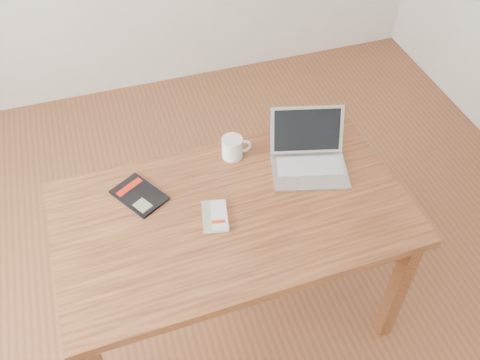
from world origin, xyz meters
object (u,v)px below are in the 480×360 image
object	(u,v)px
black_guidebook	(139,195)
coffee_mug	(233,147)
desk	(233,225)
white_guidebook	(215,216)
laptop	(309,156)

from	to	relation	value
black_guidebook	coffee_mug	bearing A→B (deg)	-16.95
desk	coffee_mug	xyz separation A→B (m)	(0.09, 0.30, 0.14)
desk	coffee_mug	bearing A→B (deg)	70.65
white_guidebook	laptop	world-z (taller)	laptop
desk	coffee_mug	size ratio (longest dim) A/B	10.89
white_guidebook	black_guidebook	bearing A→B (deg)	153.96
white_guidebook	black_guidebook	size ratio (longest dim) A/B	0.68
desk	black_guidebook	world-z (taller)	black_guidebook
laptop	coffee_mug	size ratio (longest dim) A/B	2.90
laptop	coffee_mug	world-z (taller)	laptop
desk	laptop	size ratio (longest dim) A/B	3.76
white_guidebook	black_guidebook	xyz separation A→B (m)	(-0.26, 0.20, -0.00)
desk	black_guidebook	size ratio (longest dim) A/B	5.56
black_guidebook	coffee_mug	distance (m)	0.44
black_guidebook	desk	bearing A→B (deg)	-60.79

